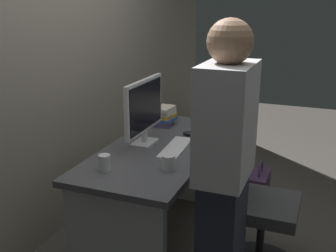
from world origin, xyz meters
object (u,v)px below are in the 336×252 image
at_px(keyboard, 176,148).
at_px(person_at_desk, 224,178).
at_px(handbag, 259,187).
at_px(book_stack, 164,116).
at_px(cup_near_keyboard, 169,163).
at_px(monitor, 144,108).
at_px(desk, 161,176).
at_px(cell_phone, 201,128).
at_px(office_chair, 253,209).
at_px(cup_by_monitor, 104,163).
at_px(mouse, 189,133).

bearing_deg(keyboard, person_at_desk, -142.27).
bearing_deg(handbag, person_at_desk, -179.26).
bearing_deg(book_stack, cup_near_keyboard, -156.13).
bearing_deg(monitor, desk, -88.32).
bearing_deg(monitor, cell_phone, -28.33).
distance_m(office_chair, cup_near_keyboard, 0.66).
relative_size(cup_by_monitor, cell_phone, 0.69).
distance_m(keyboard, cell_phone, 0.51).
bearing_deg(handbag, cup_by_monitor, 153.18).
height_order(person_at_desk, cup_near_keyboard, person_at_desk).
distance_m(office_chair, handbag, 1.01).
bearing_deg(desk, mouse, -21.07).
bearing_deg(desk, office_chair, -95.76).
bearing_deg(office_chair, cell_phone, 44.24).
bearing_deg(monitor, cup_by_monitor, 177.42).
height_order(mouse, handbag, mouse).
distance_m(keyboard, cup_near_keyboard, 0.34).
relative_size(keyboard, cup_by_monitor, 4.31).
xyz_separation_m(monitor, handbag, (0.89, -0.69, -0.87)).
height_order(person_at_desk, handbag, person_at_desk).
distance_m(desk, handbag, 1.12).
distance_m(monitor, mouse, 0.44).
relative_size(person_at_desk, book_stack, 7.97).
xyz_separation_m(keyboard, cell_phone, (0.51, -0.02, -0.01)).
bearing_deg(keyboard, cup_by_monitor, 147.91).
xyz_separation_m(person_at_desk, monitor, (0.56, 0.71, 0.16)).
xyz_separation_m(desk, cell_phone, (0.48, -0.14, 0.23)).
bearing_deg(mouse, cup_near_keyboard, -172.09).
distance_m(mouse, handbag, 0.99).
distance_m(cup_by_monitor, handbag, 1.71).
relative_size(person_at_desk, cup_near_keyboard, 18.09).
xyz_separation_m(office_chair, person_at_desk, (-0.50, 0.09, 0.41)).
height_order(monitor, cell_phone, monitor).
distance_m(book_stack, cell_phone, 0.31).
bearing_deg(cup_by_monitor, keyboard, -28.69).
height_order(keyboard, handbag, keyboard).
bearing_deg(book_stack, office_chair, -122.48).
xyz_separation_m(book_stack, cell_phone, (0.01, -0.30, -0.07)).
height_order(keyboard, cup_by_monitor, cup_by_monitor).
distance_m(keyboard, book_stack, 0.58).
bearing_deg(monitor, keyboard, -96.65).
relative_size(office_chair, monitor, 1.74).
bearing_deg(keyboard, handbag, -29.22).
height_order(person_at_desk, monitor, person_at_desk).
xyz_separation_m(mouse, book_stack, (0.18, 0.28, 0.06)).
relative_size(desk, handbag, 3.99).
bearing_deg(cell_phone, book_stack, 91.08).
bearing_deg(book_stack, mouse, -123.42).
distance_m(monitor, cell_phone, 0.60).
height_order(monitor, mouse, monitor).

